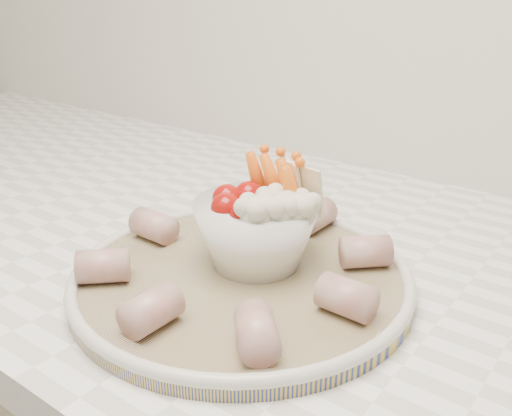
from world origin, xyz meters
The scene contains 3 objects.
serving_platter centered at (0.05, 1.35, 0.93)m, with size 0.33×0.33×0.02m.
veggie_bowl centered at (0.06, 1.37, 0.98)m, with size 0.12×0.12×0.11m.
cured_meat_rolls centered at (0.05, 1.35, 0.95)m, with size 0.28×0.29×0.03m.
Camera 1 is at (0.35, 0.97, 1.20)m, focal length 40.00 mm.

